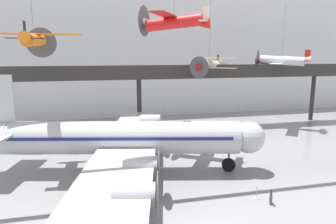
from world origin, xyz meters
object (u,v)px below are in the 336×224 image
Objects in this scene: stanchion_barrier at (257,195)px; info_sign_pedestal at (271,199)px; suspended_plane_orange_highwing at (34,39)px; airliner_silver_main at (119,138)px; suspended_plane_silver_racer at (282,61)px; suspended_plane_red_highwing at (174,22)px; suspended_plane_cream_biplane at (209,64)px.

info_sign_pedestal is (0.58, -1.10, 0.13)m from stanchion_barrier.
info_sign_pedestal is at bearing -122.19° from suspended_plane_orange_highwing.
suspended_plane_silver_racer reaches higher than airliner_silver_main.
suspended_plane_red_highwing is at bearing 128.41° from info_sign_pedestal.
stanchion_barrier is (17.67, -11.17, -12.39)m from suspended_plane_orange_highwing.
suspended_plane_cream_biplane is 12.42m from suspended_plane_red_highwing.
airliner_silver_main is 3.03× the size of suspended_plane_cream_biplane.
suspended_plane_cream_biplane is 11.75m from suspended_plane_silver_racer.
info_sign_pedestal is at bearing 95.52° from suspended_plane_silver_racer.
airliner_silver_main is 29.75m from suspended_plane_silver_racer.
stanchion_barrier is (-15.57, -21.22, -10.04)m from suspended_plane_silver_racer.
suspended_plane_silver_racer is at bearing 39.40° from airliner_silver_main.
airliner_silver_main is at bearing 0.62° from suspended_plane_cream_biplane.
suspended_plane_cream_biplane is 1.21× the size of suspended_plane_red_highwing.
suspended_plane_orange_highwing reaches higher than airliner_silver_main.
suspended_plane_red_highwing is (-7.44, -8.71, 4.81)m from suspended_plane_cream_biplane.
suspended_plane_cream_biplane is 9.95× the size of stanchion_barrier.
suspended_plane_cream_biplane is at bearing 79.84° from stanchion_barrier.
suspended_plane_silver_racer is (19.18, 8.55, -4.39)m from suspended_plane_red_highwing.
suspended_plane_orange_highwing is 34.80m from suspended_plane_silver_racer.
suspended_plane_red_highwing reaches higher than suspended_plane_orange_highwing.
stanchion_barrier is at bearing 37.04° from suspended_plane_cream_biplane.
info_sign_pedestal is at bearing 138.12° from suspended_plane_red_highwing.
suspended_plane_red_highwing is at bearing 63.46° from suspended_plane_silver_racer.
suspended_plane_cream_biplane is at bearing 103.26° from info_sign_pedestal.
suspended_plane_cream_biplane reaches higher than stanchion_barrier.
stanchion_barrier is at bearing -26.02° from airliner_silver_main.
suspended_plane_silver_racer reaches higher than stanchion_barrier.
suspended_plane_silver_racer is 8.34× the size of info_sign_pedestal.
suspended_plane_orange_highwing is 0.97× the size of suspended_plane_red_highwing.
suspended_plane_silver_racer is 28.65m from info_sign_pedestal.
suspended_plane_orange_highwing is at bearing 56.24° from suspended_plane_silver_racer.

